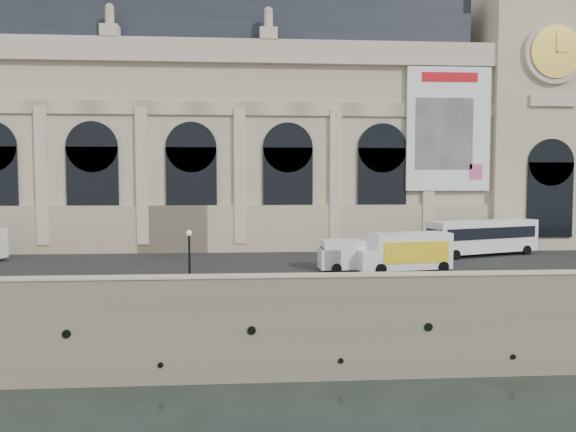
{
  "coord_description": "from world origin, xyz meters",
  "views": [
    {
      "loc": [
        1.75,
        -36.8,
        13.5
      ],
      "look_at": [
        6.02,
        22.0,
        9.83
      ],
      "focal_mm": 35.0,
      "sensor_mm": 36.0,
      "label": 1
    }
  ],
  "objects_px": {
    "bus_right": "(483,236)",
    "box_truck": "(405,252)",
    "lamp_right": "(189,259)",
    "van_c": "(351,255)"
  },
  "relations": [
    {
      "from": "box_truck",
      "to": "lamp_right",
      "type": "relative_size",
      "value": 2.01
    },
    {
      "from": "box_truck",
      "to": "bus_right",
      "type": "bearing_deg",
      "value": 39.21
    },
    {
      "from": "box_truck",
      "to": "lamp_right",
      "type": "bearing_deg",
      "value": -159.61
    },
    {
      "from": "bus_right",
      "to": "box_truck",
      "type": "relative_size",
      "value": 1.49
    },
    {
      "from": "box_truck",
      "to": "lamp_right",
      "type": "height_order",
      "value": "lamp_right"
    },
    {
      "from": "box_truck",
      "to": "lamp_right",
      "type": "xyz_separation_m",
      "value": [
        -17.16,
        -6.38,
        0.43
      ]
    },
    {
      "from": "bus_right",
      "to": "lamp_right",
      "type": "relative_size",
      "value": 2.99
    },
    {
      "from": "bus_right",
      "to": "van_c",
      "type": "bearing_deg",
      "value": -151.62
    },
    {
      "from": "bus_right",
      "to": "lamp_right",
      "type": "bearing_deg",
      "value": -151.67
    },
    {
      "from": "bus_right",
      "to": "box_truck",
      "type": "height_order",
      "value": "bus_right"
    }
  ]
}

